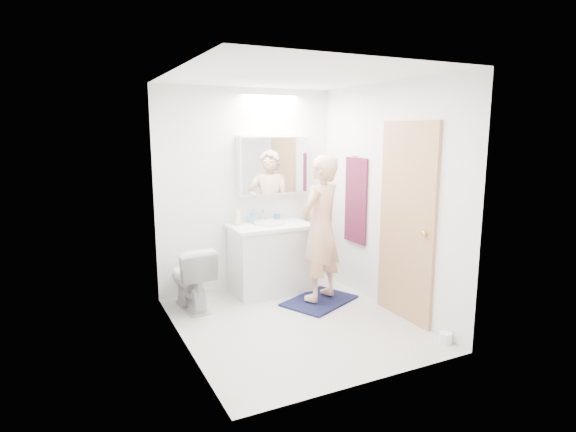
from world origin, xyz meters
TOP-DOWN VIEW (x-y plane):
  - floor at (0.00, 0.00)m, footprint 2.50×2.50m
  - ceiling at (0.00, 0.00)m, footprint 2.50×2.50m
  - wall_back at (0.00, 1.25)m, footprint 2.50×0.00m
  - wall_front at (0.00, -1.25)m, footprint 2.50×0.00m
  - wall_left at (-1.10, 0.00)m, footprint 0.00×2.50m
  - wall_right at (1.10, 0.00)m, footprint 0.00×2.50m
  - vanity_cabinet at (0.17, 0.96)m, footprint 0.90×0.55m
  - countertop at (0.17, 0.96)m, footprint 0.95×0.58m
  - sink_basin at (0.17, 0.99)m, footprint 0.36×0.36m
  - faucet at (0.17, 1.19)m, footprint 0.02×0.02m
  - medicine_cabinet at (0.30, 1.18)m, footprint 0.88×0.14m
  - mirror_panel at (0.30, 1.10)m, footprint 0.84×0.01m
  - toilet at (-0.82, 0.85)m, footprint 0.45×0.72m
  - bath_rug at (0.52, 0.40)m, footprint 0.96×0.84m
  - person at (0.52, 0.40)m, footprint 0.69×0.59m
  - door at (1.08, -0.35)m, footprint 0.04×0.80m
  - door_knob at (1.04, -0.65)m, footprint 0.06×0.06m
  - towel at (1.08, 0.55)m, footprint 0.02×0.42m
  - towel_hook at (1.07, 0.55)m, footprint 0.07×0.02m
  - soap_bottle_a at (-0.19, 1.11)m, footprint 0.12×0.12m
  - soap_bottle_b at (0.03, 1.15)m, footprint 0.11×0.11m
  - toothbrush_cup at (0.33, 1.12)m, footprint 0.11×0.11m
  - toilet_paper_roll at (1.03, -1.01)m, footprint 0.11×0.11m

SIDE VIEW (x-z plane):
  - floor at x=0.00m, z-range 0.00..0.00m
  - bath_rug at x=0.52m, z-range 0.00..0.02m
  - toilet_paper_roll at x=1.03m, z-range 0.00..0.10m
  - toilet at x=-0.82m, z-range 0.00..0.70m
  - vanity_cabinet at x=0.17m, z-range 0.00..0.78m
  - countertop at x=0.17m, z-range 0.78..0.82m
  - sink_basin at x=0.17m, z-range 0.82..0.85m
  - person at x=0.52m, z-range 0.05..1.65m
  - toothbrush_cup at x=0.33m, z-range 0.82..0.90m
  - faucet at x=0.17m, z-range 0.82..0.98m
  - soap_bottle_b at x=0.03m, z-range 0.82..0.99m
  - soap_bottle_a at x=-0.19m, z-range 0.82..1.05m
  - door_knob at x=1.04m, z-range 0.92..0.98m
  - door at x=1.08m, z-range 0.00..2.00m
  - towel at x=1.08m, z-range 0.60..1.60m
  - wall_back at x=0.00m, z-range -0.05..2.45m
  - wall_front at x=0.00m, z-range -0.05..2.45m
  - wall_left at x=-1.10m, z-range -0.05..2.45m
  - wall_right at x=1.10m, z-range -0.05..2.45m
  - medicine_cabinet at x=0.30m, z-range 1.15..1.85m
  - mirror_panel at x=0.30m, z-range 1.17..1.83m
  - towel_hook at x=1.07m, z-range 1.61..1.63m
  - ceiling at x=0.00m, z-range 2.40..2.40m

